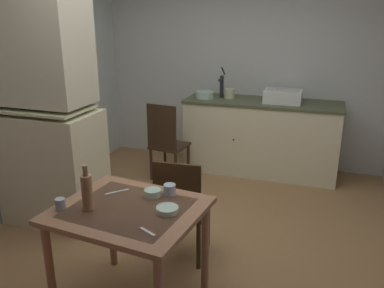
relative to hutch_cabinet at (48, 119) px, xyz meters
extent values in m
plane|color=olive|center=(1.38, -0.01, -1.02)|extent=(5.35, 5.35, 0.00)
cube|color=silver|center=(1.38, 2.22, 0.30)|extent=(3.80, 0.10, 2.64)
cube|color=beige|center=(0.00, 0.00, -0.47)|extent=(0.89, 0.60, 1.09)
cube|color=beige|center=(0.00, 0.00, 0.66)|extent=(0.82, 0.51, 1.00)
cube|color=beige|center=(0.00, -0.03, 0.11)|extent=(0.80, 0.54, 0.02)
cube|color=beige|center=(1.72, 1.85, -0.57)|extent=(1.89, 0.60, 0.90)
cube|color=#4D553B|center=(1.72, 1.85, -0.10)|extent=(1.92, 0.63, 0.03)
sphere|color=#2D2823|center=(1.44, 1.54, -0.52)|extent=(0.02, 0.02, 0.02)
cube|color=white|center=(1.96, 1.85, -0.01)|extent=(0.44, 0.34, 0.15)
cube|color=black|center=(1.96, 1.85, 0.06)|extent=(0.38, 0.28, 0.01)
cylinder|color=#232328|center=(1.18, 1.90, 0.05)|extent=(0.05, 0.05, 0.28)
cylinder|color=#232328|center=(1.18, 1.83, 0.15)|extent=(0.03, 0.12, 0.03)
cylinder|color=#222A23|center=(1.18, 1.96, 0.24)|extent=(0.02, 0.16, 0.12)
cylinder|color=#ADD1C1|center=(0.99, 1.80, -0.04)|extent=(0.23, 0.23, 0.08)
cylinder|color=beige|center=(1.29, 1.89, -0.02)|extent=(0.13, 0.13, 0.12)
cube|color=#986A4B|center=(1.28, -0.91, -0.28)|extent=(1.01, 0.89, 0.04)
cube|color=silver|center=(1.28, -0.91, -0.26)|extent=(0.79, 0.70, 0.00)
cylinder|color=#966746|center=(0.85, -1.21, -0.66)|extent=(0.06, 0.06, 0.72)
cylinder|color=#986D4A|center=(0.92, -0.54, -0.66)|extent=(0.06, 0.06, 0.72)
cylinder|color=#966E50|center=(1.72, -0.62, -0.66)|extent=(0.06, 0.06, 0.72)
cube|color=#332814|center=(1.42, -0.22, -0.58)|extent=(0.42, 0.42, 0.03)
cube|color=#372612|center=(1.43, -0.40, -0.34)|extent=(0.38, 0.05, 0.45)
cylinder|color=#332814|center=(1.58, -0.04, -0.81)|extent=(0.04, 0.04, 0.42)
cylinder|color=#332814|center=(1.24, -0.06, -0.81)|extent=(0.04, 0.04, 0.42)
cylinder|color=#332814|center=(1.60, -0.38, -0.81)|extent=(0.04, 0.04, 0.42)
cylinder|color=#332814|center=(1.26, -0.40, -0.81)|extent=(0.04, 0.04, 0.42)
cube|color=#382818|center=(0.70, 1.30, -0.60)|extent=(0.45, 0.45, 0.03)
cube|color=#352517|center=(0.67, 1.12, -0.32)|extent=(0.38, 0.07, 0.53)
cylinder|color=#382818|center=(0.89, 1.45, -0.82)|extent=(0.04, 0.04, 0.40)
cylinder|color=#382818|center=(0.55, 1.49, -0.82)|extent=(0.04, 0.04, 0.40)
cylinder|color=#382818|center=(0.84, 1.11, -0.82)|extent=(0.04, 0.04, 0.40)
cylinder|color=#382818|center=(0.51, 1.16, -0.82)|extent=(0.04, 0.04, 0.40)
cylinder|color=#ADD1C1|center=(1.36, -0.70, -0.24)|extent=(0.12, 0.12, 0.05)
cylinder|color=#ADD1C1|center=(1.55, -0.89, -0.24)|extent=(0.14, 0.14, 0.04)
cylinder|color=#9EB2C6|center=(0.88, -1.07, -0.22)|extent=(0.07, 0.07, 0.07)
cylinder|color=#9EB2C6|center=(1.47, -0.65, -0.22)|extent=(0.08, 0.08, 0.08)
cylinder|color=olive|center=(1.05, -1.01, -0.14)|extent=(0.07, 0.07, 0.23)
cylinder|color=olive|center=(1.05, -1.01, 0.01)|extent=(0.03, 0.03, 0.07)
cube|color=silver|center=(1.10, -0.72, -0.26)|extent=(0.13, 0.14, 0.00)
cube|color=beige|center=(1.53, -1.15, -0.26)|extent=(0.12, 0.07, 0.00)
camera|label=1|loc=(2.41, -3.00, 0.95)|focal=37.22mm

